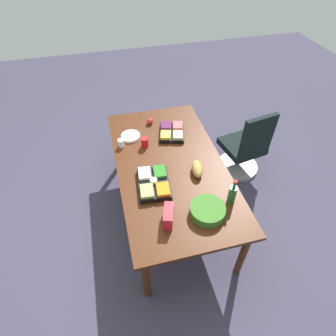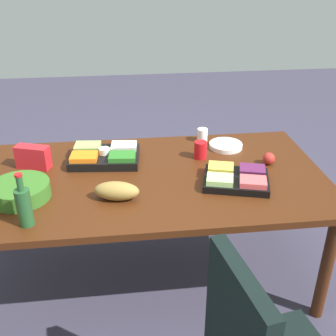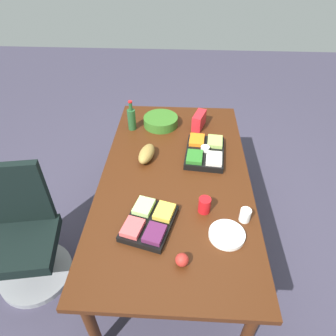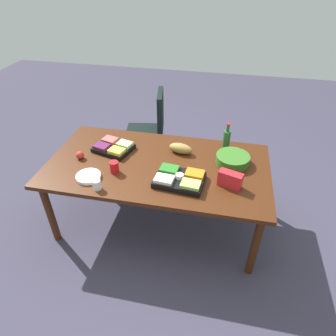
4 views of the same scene
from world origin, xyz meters
TOP-DOWN VIEW (x-y plane):
  - ground_plane at (0.00, 0.00)m, footprint 10.00×10.00m
  - conference_table at (0.00, 0.00)m, footprint 2.08×1.11m
  - office_chair at (0.39, -1.10)m, footprint 0.56×0.56m
  - bread_loaf at (-0.18, -0.23)m, footprint 0.26×0.16m
  - red_solo_cup at (0.35, 0.20)m, footprint 0.10×0.10m
  - apple_red at (0.75, 0.06)m, footprint 0.08×0.08m
  - wine_bottle at (-0.61, -0.41)m, footprint 0.09×0.09m
  - fruit_platter at (0.49, -0.15)m, footprint 0.42×0.36m
  - chip_bag_red at (-0.68, 0.19)m, footprint 0.22×0.14m
  - veggie_tray at (-0.25, 0.23)m, footprint 0.45×0.34m
  - paper_cup at (0.41, 0.46)m, footprint 0.07×0.07m
  - paper_plate_stack at (0.55, 0.33)m, footprint 0.27×0.27m
  - salad_bowl at (-0.69, -0.16)m, footprint 0.35×0.35m

SIDE VIEW (x-z plane):
  - ground_plane at x=0.00m, z-range 0.00..0.00m
  - office_chair at x=0.39m, z-range -0.13..0.86m
  - conference_table at x=0.00m, z-range 0.30..1.05m
  - paper_plate_stack at x=0.55m, z-range 0.75..0.78m
  - fruit_platter at x=0.49m, z-range 0.74..0.81m
  - veggie_tray at x=-0.25m, z-range 0.74..0.83m
  - apple_red at x=0.75m, z-range 0.75..0.82m
  - salad_bowl at x=-0.69m, z-range 0.75..0.83m
  - paper_cup at x=0.41m, z-range 0.75..0.84m
  - bread_loaf at x=-0.18m, z-range 0.75..0.85m
  - red_solo_cup at x=0.35m, z-range 0.75..0.86m
  - chip_bag_red at x=-0.68m, z-range 0.75..0.89m
  - wine_bottle at x=-0.61m, z-range 0.71..0.99m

